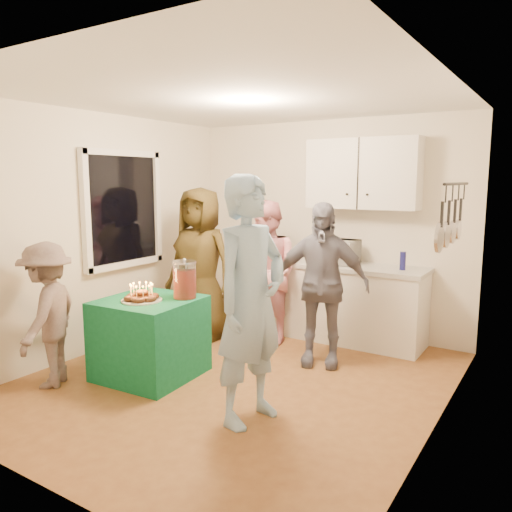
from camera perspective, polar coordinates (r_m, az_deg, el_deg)
The scene contains 19 objects.
floor at distance 4.87m, azimuth -2.27°, elevation -14.03°, with size 4.00×4.00×0.00m, color brown.
ceiling at distance 4.55m, azimuth -2.47°, elevation 17.76°, with size 4.00×4.00×0.00m, color white.
back_wall at distance 6.27m, azimuth 8.09°, elevation 3.29°, with size 3.60×3.60×0.00m, color silver.
left_wall at distance 5.74m, azimuth -17.33°, elevation 2.49°, with size 4.00×4.00×0.00m, color silver.
right_wall at distance 3.82m, azimuth 20.47°, elevation -0.64°, with size 4.00×4.00×0.00m, color silver.
window_night at distance 5.90m, azimuth -15.02°, elevation 5.18°, with size 0.04×1.00×1.20m, color black.
counter at distance 6.07m, azimuth 8.48°, elevation -5.25°, with size 2.20×0.58×0.86m, color white.
countertop at distance 5.97m, azimuth 8.57°, elevation -1.01°, with size 2.24×0.62×0.05m, color beige.
upper_cabinet at distance 5.92m, azimuth 12.10°, elevation 9.17°, with size 1.30×0.30×0.80m, color white.
pot_rack at distance 4.48m, azimuth 21.54°, elevation 4.48°, with size 0.12×1.00×0.60m, color black.
microwave at distance 5.93m, azimuth 9.08°, elevation 0.52°, with size 0.51×0.34×0.28m, color white.
party_table at distance 4.97m, azimuth -12.01°, elevation -9.10°, with size 0.85×0.85×0.76m, color #0E5E36.
donut_cake at distance 4.78m, azimuth -12.96°, elevation -3.99°, with size 0.38×0.38×0.18m, color #381C0C, non-canonical shape.
punch_jar at distance 4.81m, azimuth -8.16°, elevation -2.81°, with size 0.22×0.22×0.34m, color red.
man_birthday at distance 3.84m, azimuth -0.61°, elevation -5.14°, with size 0.70×0.46×1.93m, color #95B8D9.
woman_back_left at distance 5.92m, azimuth -6.36°, elevation -0.93°, with size 0.88×0.57×1.80m, color brown.
woman_back_center at distance 5.75m, azimuth 1.26°, elevation -1.88°, with size 0.80×0.63×1.65m, color pink.
woman_back_right at distance 5.10m, azimuth 7.36°, elevation -3.23°, with size 0.98×0.41×1.67m, color black.
child_near_left at distance 4.95m, azimuth -22.71°, elevation -6.22°, with size 0.86×0.50×1.33m, color #594A47.
Camera 1 is at (2.56, -3.70, 1.88)m, focal length 35.00 mm.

